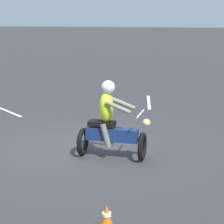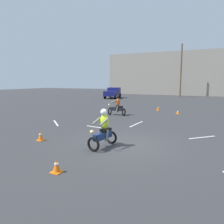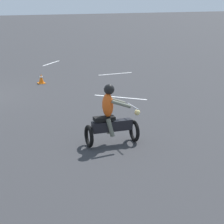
% 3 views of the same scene
% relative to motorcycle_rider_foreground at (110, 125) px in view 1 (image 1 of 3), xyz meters
% --- Properties ---
extents(ground_plane, '(120.00, 120.00, 0.00)m').
position_rel_motorcycle_rider_foreground_xyz_m(ground_plane, '(0.64, 0.78, -0.73)').
color(ground_plane, '#333335').
extents(motorcycle_rider_foreground, '(0.81, 1.55, 1.66)m').
position_rel_motorcycle_rider_foreground_xyz_m(motorcycle_rider_foreground, '(0.00, 0.00, 0.00)').
color(motorcycle_rider_foreground, black).
rests_on(motorcycle_rider_foreground, ground).
extents(traffic_cone_near_left, '(0.32, 0.32, 0.45)m').
position_rel_motorcycle_rider_foreground_xyz_m(traffic_cone_near_left, '(-3.19, -0.38, -0.51)').
color(traffic_cone_near_left, orange).
rests_on(traffic_cone_near_left, ground).
extents(lane_stripe_e, '(2.16, 0.25, 0.01)m').
position_rel_motorcycle_rider_foreground_xyz_m(lane_stripe_e, '(5.66, -0.53, -0.72)').
color(lane_stripe_e, silver).
rests_on(lane_stripe_e, ground).
extents(lane_stripe_ne, '(1.19, 1.23, 0.01)m').
position_rel_motorcycle_rider_foreground_xyz_m(lane_stripe_ne, '(3.71, 3.64, -0.72)').
color(lane_stripe_ne, silver).
rests_on(lane_stripe_ne, ground).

